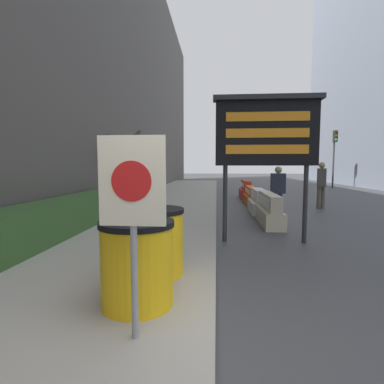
# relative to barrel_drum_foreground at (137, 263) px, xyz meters

# --- Properties ---
(ground_plane) EXTENTS (120.00, 120.00, 0.00)m
(ground_plane) POSITION_rel_barrel_drum_foreground_xyz_m (0.86, -0.65, -0.64)
(ground_plane) COLOR #3F3F42
(building_left_facade) EXTENTS (0.40, 50.40, 14.85)m
(building_left_facade) POSITION_rel_barrel_drum_foreground_xyz_m (-3.46, 9.15, 6.79)
(building_left_facade) COLOR #4C4742
(building_left_facade) RESTS_ON ground_plane
(hedge_strip) EXTENTS (0.90, 6.34, 0.75)m
(hedge_strip) POSITION_rel_barrel_drum_foreground_xyz_m (-2.66, 3.62, -0.09)
(hedge_strip) COLOR #335628
(hedge_strip) RESTS_ON sidewalk_left
(bare_tree) EXTENTS (1.31, 1.78, 3.05)m
(bare_tree) POSITION_rel_barrel_drum_foreground_xyz_m (-2.71, 7.99, 1.03)
(bare_tree) COLOR #4C3D2D
(bare_tree) RESTS_ON sidewalk_left
(barrel_drum_foreground) EXTENTS (0.82, 0.82, 0.94)m
(barrel_drum_foreground) POSITION_rel_barrel_drum_foreground_xyz_m (0.00, 0.00, 0.00)
(barrel_drum_foreground) COLOR yellow
(barrel_drum_foreground) RESTS_ON sidewalk_left
(barrel_drum_middle) EXTENTS (0.82, 0.82, 0.94)m
(barrel_drum_middle) POSITION_rel_barrel_drum_foreground_xyz_m (0.00, 0.93, 0.00)
(barrel_drum_middle) COLOR yellow
(barrel_drum_middle) RESTS_ON sidewalk_left
(warning_sign) EXTENTS (0.57, 0.08, 1.78)m
(warning_sign) POSITION_rel_barrel_drum_foreground_xyz_m (0.15, -0.65, 0.78)
(warning_sign) COLOR gray
(warning_sign) RESTS_ON sidewalk_left
(message_board) EXTENTS (2.30, 0.36, 3.18)m
(message_board) POSITION_rel_barrel_drum_foreground_xyz_m (1.92, 3.51, 1.75)
(message_board) COLOR #28282B
(message_board) RESTS_ON ground_plane
(jersey_barrier_cream) EXTENTS (0.53, 2.10, 0.90)m
(jersey_barrier_cream) POSITION_rel_barrel_drum_foreground_xyz_m (2.38, 5.55, -0.24)
(jersey_barrier_cream) COLOR beige
(jersey_barrier_cream) RESTS_ON ground_plane
(jersey_barrier_white) EXTENTS (0.64, 1.70, 0.85)m
(jersey_barrier_white) POSITION_rel_barrel_drum_foreground_xyz_m (2.38, 7.73, -0.27)
(jersey_barrier_white) COLOR silver
(jersey_barrier_white) RESTS_ON ground_plane
(jersey_barrier_orange_far) EXTENTS (0.52, 2.19, 0.76)m
(jersey_barrier_orange_far) POSITION_rel_barrel_drum_foreground_xyz_m (2.38, 10.19, -0.31)
(jersey_barrier_orange_far) COLOR orange
(jersey_barrier_orange_far) RESTS_ON ground_plane
(jersey_barrier_red_striped) EXTENTS (0.60, 1.82, 0.92)m
(jersey_barrier_red_striped) POSITION_rel_barrel_drum_foreground_xyz_m (2.38, 12.57, -0.23)
(jersey_barrier_red_striped) COLOR red
(jersey_barrier_red_striped) RESTS_ON ground_plane
(traffic_cone_near) EXTENTS (0.40, 0.40, 0.71)m
(traffic_cone_near) POSITION_rel_barrel_drum_foreground_xyz_m (3.40, 10.64, -0.29)
(traffic_cone_near) COLOR black
(traffic_cone_near) RESTS_ON ground_plane
(traffic_cone_mid) EXTENTS (0.34, 0.34, 0.62)m
(traffic_cone_mid) POSITION_rel_barrel_drum_foreground_xyz_m (2.54, 12.17, -0.34)
(traffic_cone_mid) COLOR black
(traffic_cone_mid) RESTS_ON ground_plane
(traffic_light_near_curb) EXTENTS (0.28, 0.45, 3.72)m
(traffic_light_near_curb) POSITION_rel_barrel_drum_foreground_xyz_m (1.50, 16.64, 2.07)
(traffic_light_near_curb) COLOR #2D2D30
(traffic_light_near_curb) RESTS_ON ground_plane
(traffic_light_far_side) EXTENTS (0.28, 0.45, 4.26)m
(traffic_light_far_side) POSITION_rel_barrel_drum_foreground_xyz_m (9.57, 20.04, 2.44)
(traffic_light_far_side) COLOR #2D2D30
(traffic_light_far_side) RESTS_ON ground_plane
(pedestrian_worker) EXTENTS (0.38, 0.53, 1.83)m
(pedestrian_worker) POSITION_rel_barrel_drum_foreground_xyz_m (4.99, 9.04, 0.44)
(pedestrian_worker) COLOR #514C42
(pedestrian_worker) RESTS_ON ground_plane
(pedestrian_passerby) EXTENTS (0.44, 0.27, 1.67)m
(pedestrian_passerby) POSITION_rel_barrel_drum_foreground_xyz_m (2.83, 6.66, 0.35)
(pedestrian_passerby) COLOR #23283D
(pedestrian_passerby) RESTS_ON ground_plane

